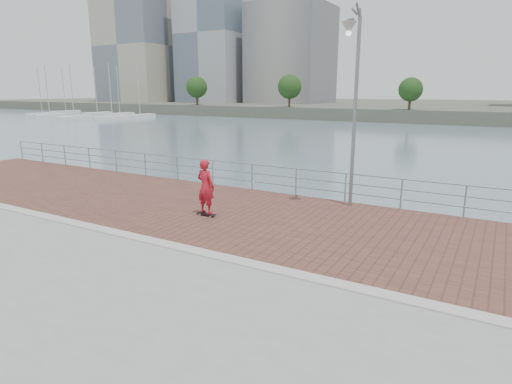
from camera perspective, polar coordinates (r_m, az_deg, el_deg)
The scene contains 10 objects.
water at distance 11.98m, azimuth -5.03°, elevation -17.56°, with size 400.00×400.00×0.00m, color slate.
brick_lane at distance 13.99m, azimuth 3.29°, elevation -3.82°, with size 40.00×6.80×0.02m, color brown.
curb at distance 11.07m, azimuth -5.24°, elevation -8.52°, with size 40.00×0.40×0.06m, color #B7B5AD.
far_shore at distance 131.08m, azimuth 27.82°, elevation 9.81°, with size 320.00×95.00×2.50m, color #4C5142.
guardrail at distance 16.83m, azimuth 8.55°, elevation 1.42°, with size 39.06×0.06×1.13m.
street_lamp at distance 15.09m, azimuth 12.75°, elevation 15.12°, with size 0.48×1.40×6.59m.
skateboard at distance 14.54m, azimuth -6.62°, elevation -2.91°, with size 0.72×0.23×0.08m.
skateboarder at distance 14.30m, azimuth -6.72°, elevation 0.71°, with size 0.67×0.44×1.84m, color #B41826.
shoreline_trees at distance 85.75m, azimuth 25.07°, elevation 12.44°, with size 144.78×5.14×6.85m.
marina at distance 109.04m, azimuth -21.58°, elevation 9.60°, with size 31.77×21.56×11.52m.
Camera 1 is at (5.98, -8.35, 4.17)m, focal length 30.00 mm.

